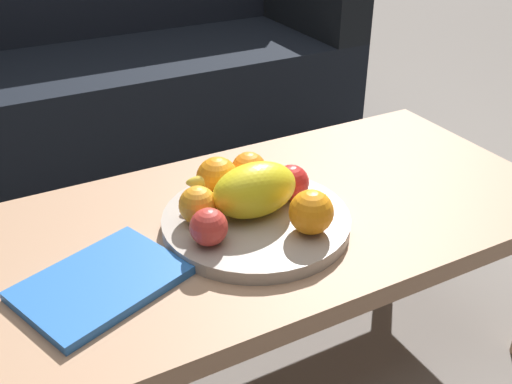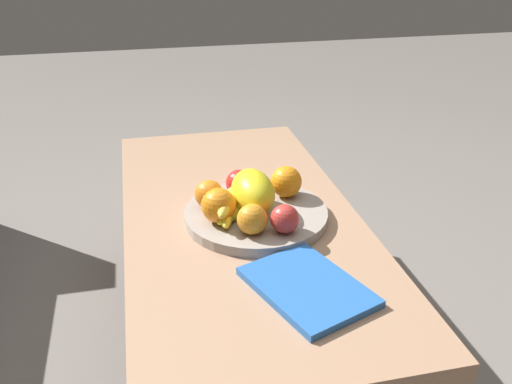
% 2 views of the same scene
% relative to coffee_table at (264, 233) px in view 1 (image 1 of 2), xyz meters
% --- Properties ---
extents(ground_plane, '(8.00, 8.00, 0.00)m').
position_rel_coffee_table_xyz_m(ground_plane, '(0.00, 0.00, -0.37)').
color(ground_plane, slate).
extents(coffee_table, '(1.19, 0.57, 0.41)m').
position_rel_coffee_table_xyz_m(coffee_table, '(0.00, 0.00, 0.00)').
color(coffee_table, tan).
rests_on(coffee_table, ground_plane).
extents(couch, '(1.70, 0.70, 0.90)m').
position_rel_coffee_table_xyz_m(couch, '(0.07, 1.27, -0.06)').
color(couch, black).
rests_on(couch, ground_plane).
extents(fruit_bowl, '(0.35, 0.35, 0.03)m').
position_rel_coffee_table_xyz_m(fruit_bowl, '(-0.04, -0.03, 0.06)').
color(fruit_bowl, '#A49A90').
rests_on(fruit_bowl, coffee_table).
extents(melon_large_front, '(0.17, 0.10, 0.10)m').
position_rel_coffee_table_xyz_m(melon_large_front, '(-0.03, -0.02, 0.12)').
color(melon_large_front, yellow).
rests_on(melon_large_front, fruit_bowl).
extents(orange_front, '(0.07, 0.07, 0.07)m').
position_rel_coffee_table_xyz_m(orange_front, '(-0.14, 0.00, 0.10)').
color(orange_front, orange).
rests_on(orange_front, fruit_bowl).
extents(orange_left, '(0.08, 0.08, 0.08)m').
position_rel_coffee_table_xyz_m(orange_left, '(-0.07, 0.06, 0.11)').
color(orange_left, orange).
rests_on(orange_left, fruit_bowl).
extents(orange_right, '(0.08, 0.08, 0.08)m').
position_rel_coffee_table_xyz_m(orange_right, '(0.02, -0.12, 0.11)').
color(orange_right, orange).
rests_on(orange_right, fruit_bowl).
extents(orange_back, '(0.07, 0.07, 0.07)m').
position_rel_coffee_table_xyz_m(orange_back, '(0.01, 0.08, 0.11)').
color(orange_back, orange).
rests_on(orange_back, fruit_bowl).
extents(apple_front, '(0.07, 0.07, 0.07)m').
position_rel_coffee_table_xyz_m(apple_front, '(0.05, -0.01, 0.10)').
color(apple_front, red).
rests_on(apple_front, fruit_bowl).
extents(apple_left, '(0.07, 0.07, 0.07)m').
position_rel_coffee_table_xyz_m(apple_left, '(-0.15, -0.07, 0.10)').
color(apple_left, '#C2362F').
rests_on(apple_left, fruit_bowl).
extents(banana_bunch, '(0.16, 0.13, 0.06)m').
position_rel_coffee_table_xyz_m(banana_bunch, '(-0.06, 0.04, 0.10)').
color(banana_bunch, yellow).
rests_on(banana_bunch, fruit_bowl).
extents(magazine, '(0.30, 0.26, 0.02)m').
position_rel_coffee_table_xyz_m(magazine, '(-0.34, -0.07, 0.05)').
color(magazine, blue).
rests_on(magazine, coffee_table).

